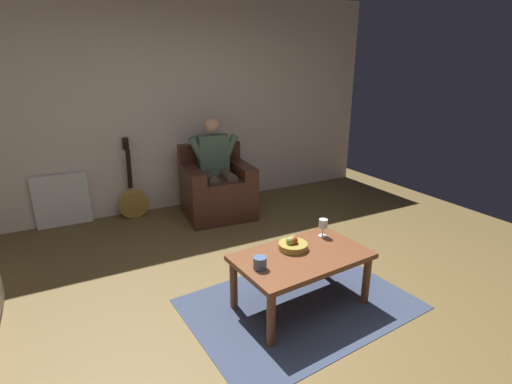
{
  "coord_description": "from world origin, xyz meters",
  "views": [
    {
      "loc": [
        1.2,
        1.85,
        1.77
      ],
      "look_at": [
        -0.47,
        -1.3,
        0.6
      ],
      "focal_mm": 26.33,
      "sensor_mm": 36.0,
      "label": 1
    }
  ],
  "objects_px": {
    "armchair": "(217,190)",
    "candle_jar": "(260,263)",
    "guitar": "(133,201)",
    "coffee_table": "(302,262)",
    "wine_glass_near": "(323,225)",
    "person_seated": "(216,164)",
    "fruit_bowl": "(293,245)"
  },
  "relations": [
    {
      "from": "wine_glass_near",
      "to": "person_seated",
      "type": "bearing_deg",
      "value": -84.68
    },
    {
      "from": "guitar",
      "to": "wine_glass_near",
      "type": "height_order",
      "value": "guitar"
    },
    {
      "from": "coffee_table",
      "to": "person_seated",
      "type": "bearing_deg",
      "value": -94.41
    },
    {
      "from": "armchair",
      "to": "coffee_table",
      "type": "height_order",
      "value": "armchair"
    },
    {
      "from": "armchair",
      "to": "person_seated",
      "type": "height_order",
      "value": "person_seated"
    },
    {
      "from": "fruit_bowl",
      "to": "armchair",
      "type": "bearing_deg",
      "value": -95.03
    },
    {
      "from": "armchair",
      "to": "person_seated",
      "type": "xyz_separation_m",
      "value": [
        0.0,
        0.01,
        0.33
      ]
    },
    {
      "from": "person_seated",
      "to": "wine_glass_near",
      "type": "height_order",
      "value": "person_seated"
    },
    {
      "from": "wine_glass_near",
      "to": "guitar",
      "type": "bearing_deg",
      "value": -63.86
    },
    {
      "from": "wine_glass_near",
      "to": "candle_jar",
      "type": "relative_size",
      "value": 1.58
    },
    {
      "from": "wine_glass_near",
      "to": "candle_jar",
      "type": "height_order",
      "value": "wine_glass_near"
    },
    {
      "from": "guitar",
      "to": "wine_glass_near",
      "type": "bearing_deg",
      "value": 116.14
    },
    {
      "from": "wine_glass_near",
      "to": "candle_jar",
      "type": "xyz_separation_m",
      "value": [
        0.72,
        0.22,
        -0.06
      ]
    },
    {
      "from": "armchair",
      "to": "guitar",
      "type": "relative_size",
      "value": 0.88
    },
    {
      "from": "coffee_table",
      "to": "guitar",
      "type": "bearing_deg",
      "value": -72.35
    },
    {
      "from": "coffee_table",
      "to": "armchair",
      "type": "bearing_deg",
      "value": -94.41
    },
    {
      "from": "fruit_bowl",
      "to": "candle_jar",
      "type": "relative_size",
      "value": 2.38
    },
    {
      "from": "armchair",
      "to": "candle_jar",
      "type": "distance_m",
      "value": 2.2
    },
    {
      "from": "armchair",
      "to": "fruit_bowl",
      "type": "height_order",
      "value": "armchair"
    },
    {
      "from": "coffee_table",
      "to": "fruit_bowl",
      "type": "xyz_separation_m",
      "value": [
        0.01,
        -0.11,
        0.1
      ]
    },
    {
      "from": "person_seated",
      "to": "fruit_bowl",
      "type": "xyz_separation_m",
      "value": [
        0.17,
        1.97,
        -0.18
      ]
    },
    {
      "from": "armchair",
      "to": "coffee_table",
      "type": "distance_m",
      "value": 2.09
    },
    {
      "from": "armchair",
      "to": "candle_jar",
      "type": "xyz_separation_m",
      "value": [
        0.54,
        2.12,
        0.16
      ]
    },
    {
      "from": "wine_glass_near",
      "to": "fruit_bowl",
      "type": "xyz_separation_m",
      "value": [
        0.35,
        0.08,
        -0.06
      ]
    },
    {
      "from": "armchair",
      "to": "candle_jar",
      "type": "height_order",
      "value": "armchair"
    },
    {
      "from": "guitar",
      "to": "wine_glass_near",
      "type": "relative_size",
      "value": 6.55
    },
    {
      "from": "guitar",
      "to": "coffee_table",
      "type": "bearing_deg",
      "value": 107.65
    },
    {
      "from": "armchair",
      "to": "coffee_table",
      "type": "relative_size",
      "value": 0.83
    },
    {
      "from": "person_seated",
      "to": "wine_glass_near",
      "type": "relative_size",
      "value": 8.11
    },
    {
      "from": "coffee_table",
      "to": "candle_jar",
      "type": "xyz_separation_m",
      "value": [
        0.38,
        0.04,
        0.11
      ]
    },
    {
      "from": "armchair",
      "to": "guitar",
      "type": "bearing_deg",
      "value": -17.29
    },
    {
      "from": "armchair",
      "to": "person_seated",
      "type": "distance_m",
      "value": 0.33
    }
  ]
}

